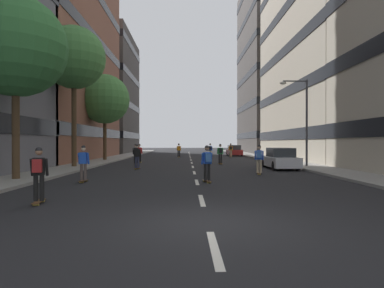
{
  "coord_description": "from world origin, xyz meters",
  "views": [
    {
      "loc": [
        -0.51,
        -8.02,
        1.93
      ],
      "look_at": [
        0.0,
        21.55,
        1.77
      ],
      "focal_mm": 31.18,
      "sensor_mm": 36.0,
      "label": 1
    }
  ],
  "objects_px": {
    "skater_4": "(179,150)",
    "skater_6": "(137,155)",
    "skater_3": "(259,157)",
    "skater_5": "(83,162)",
    "street_tree_mid": "(105,99)",
    "skater_2": "(207,161)",
    "streetlamp_right": "(302,113)",
    "parked_car_near": "(234,151)",
    "skater_7": "(136,153)",
    "skater_9": "(210,149)",
    "street_tree_near": "(16,47)",
    "skater_0": "(139,152)",
    "skater_8": "(231,149)",
    "street_tree_far": "(74,58)",
    "parked_car_mid": "(280,159)",
    "skater_1": "(39,171)",
    "skater_10": "(220,153)"
  },
  "relations": [
    {
      "from": "street_tree_mid",
      "to": "skater_4",
      "type": "xyz_separation_m",
      "value": [
        7.4,
        8.25,
        -5.35
      ]
    },
    {
      "from": "parked_car_mid",
      "to": "street_tree_far",
      "type": "height_order",
      "value": "street_tree_far"
    },
    {
      "from": "parked_car_near",
      "to": "street_tree_near",
      "type": "height_order",
      "value": "street_tree_near"
    },
    {
      "from": "street_tree_far",
      "to": "skater_6",
      "type": "xyz_separation_m",
      "value": [
        4.84,
        -1.1,
        -7.2
      ]
    },
    {
      "from": "skater_1",
      "to": "skater_7",
      "type": "bearing_deg",
      "value": 89.35
    },
    {
      "from": "streetlamp_right",
      "to": "skater_6",
      "type": "height_order",
      "value": "streetlamp_right"
    },
    {
      "from": "parked_car_near",
      "to": "skater_0",
      "type": "distance_m",
      "value": 19.34
    },
    {
      "from": "street_tree_near",
      "to": "skater_5",
      "type": "xyz_separation_m",
      "value": [
        3.41,
        -0.37,
        -5.62
      ]
    },
    {
      "from": "skater_1",
      "to": "skater_10",
      "type": "bearing_deg",
      "value": 67.84
    },
    {
      "from": "parked_car_near",
      "to": "skater_5",
      "type": "height_order",
      "value": "skater_5"
    },
    {
      "from": "streetlamp_right",
      "to": "street_tree_mid",
      "type": "bearing_deg",
      "value": 151.44
    },
    {
      "from": "street_tree_near",
      "to": "skater_6",
      "type": "height_order",
      "value": "street_tree_near"
    },
    {
      "from": "skater_9",
      "to": "skater_4",
      "type": "bearing_deg",
      "value": 177.58
    },
    {
      "from": "skater_3",
      "to": "skater_5",
      "type": "xyz_separation_m",
      "value": [
        -9.3,
        -3.72,
        -0.03
      ]
    },
    {
      "from": "street_tree_far",
      "to": "streetlamp_right",
      "type": "bearing_deg",
      "value": 0.19
    },
    {
      "from": "skater_8",
      "to": "skater_6",
      "type": "bearing_deg",
      "value": -115.82
    },
    {
      "from": "street_tree_far",
      "to": "skater_9",
      "type": "relative_size",
      "value": 5.85
    },
    {
      "from": "parked_car_near",
      "to": "skater_10",
      "type": "height_order",
      "value": "skater_10"
    },
    {
      "from": "skater_5",
      "to": "street_tree_far",
      "type": "bearing_deg",
      "value": 111.08
    },
    {
      "from": "parked_car_near",
      "to": "skater_9",
      "type": "bearing_deg",
      "value": -129.06
    },
    {
      "from": "parked_car_near",
      "to": "skater_7",
      "type": "height_order",
      "value": "skater_7"
    },
    {
      "from": "skater_4",
      "to": "skater_6",
      "type": "distance_m",
      "value": 18.89
    },
    {
      "from": "streetlamp_right",
      "to": "skater_9",
      "type": "height_order",
      "value": "streetlamp_right"
    },
    {
      "from": "streetlamp_right",
      "to": "skater_1",
      "type": "xyz_separation_m",
      "value": [
        -13.33,
        -14.54,
        -3.12
      ]
    },
    {
      "from": "streetlamp_right",
      "to": "skater_10",
      "type": "height_order",
      "value": "streetlamp_right"
    },
    {
      "from": "parked_car_mid",
      "to": "skater_9",
      "type": "relative_size",
      "value": 2.47
    },
    {
      "from": "street_tree_near",
      "to": "skater_4",
      "type": "bearing_deg",
      "value": 74.15
    },
    {
      "from": "parked_car_near",
      "to": "street_tree_far",
      "type": "distance_m",
      "value": 27.76
    },
    {
      "from": "parked_car_mid",
      "to": "skater_4",
      "type": "distance_m",
      "value": 20.14
    },
    {
      "from": "street_tree_mid",
      "to": "skater_2",
      "type": "distance_m",
      "value": 21.3
    },
    {
      "from": "street_tree_near",
      "to": "skater_8",
      "type": "xyz_separation_m",
      "value": [
        14.13,
        26.56,
        -5.59
      ]
    },
    {
      "from": "skater_9",
      "to": "skater_1",
      "type": "bearing_deg",
      "value": -103.48
    },
    {
      "from": "skater_3",
      "to": "skater_4",
      "type": "xyz_separation_m",
      "value": [
        -5.3,
        22.73,
        -0.03
      ]
    },
    {
      "from": "street_tree_near",
      "to": "skater_6",
      "type": "relative_size",
      "value": 5.03
    },
    {
      "from": "street_tree_far",
      "to": "skater_3",
      "type": "height_order",
      "value": "street_tree_far"
    },
    {
      "from": "parked_car_mid",
      "to": "street_tree_mid",
      "type": "distance_m",
      "value": 19.18
    },
    {
      "from": "skater_3",
      "to": "skater_4",
      "type": "height_order",
      "value": "same"
    },
    {
      "from": "skater_0",
      "to": "skater_3",
      "type": "relative_size",
      "value": 1.0
    },
    {
      "from": "parked_car_near",
      "to": "skater_1",
      "type": "relative_size",
      "value": 2.47
    },
    {
      "from": "street_tree_mid",
      "to": "skater_5",
      "type": "height_order",
      "value": "street_tree_mid"
    },
    {
      "from": "parked_car_near",
      "to": "street_tree_mid",
      "type": "bearing_deg",
      "value": -140.06
    },
    {
      "from": "skater_10",
      "to": "skater_9",
      "type": "bearing_deg",
      "value": 89.71
    },
    {
      "from": "street_tree_mid",
      "to": "skater_1",
      "type": "distance_m",
      "value": 24.71
    },
    {
      "from": "street_tree_mid",
      "to": "skater_7",
      "type": "xyz_separation_m",
      "value": [
        3.97,
        -5.31,
        -5.35
      ]
    },
    {
      "from": "skater_0",
      "to": "skater_8",
      "type": "bearing_deg",
      "value": 49.33
    },
    {
      "from": "skater_7",
      "to": "skater_9",
      "type": "relative_size",
      "value": 1.0
    },
    {
      "from": "parked_car_near",
      "to": "street_tree_far",
      "type": "relative_size",
      "value": 0.42
    },
    {
      "from": "skater_6",
      "to": "skater_5",
      "type": "bearing_deg",
      "value": -100.46
    },
    {
      "from": "street_tree_far",
      "to": "skater_3",
      "type": "bearing_deg",
      "value": -21.97
    },
    {
      "from": "parked_car_near",
      "to": "streetlamp_right",
      "type": "distance_m",
      "value": 22.33
    }
  ]
}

